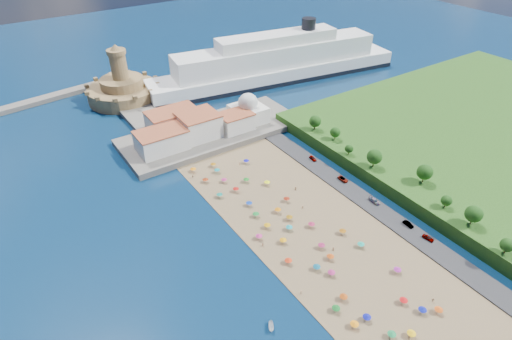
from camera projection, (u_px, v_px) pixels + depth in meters
ground at (284, 222)px, 158.65m from camera, size 700.00×700.00×0.00m
terrace at (212, 132)px, 212.64m from camera, size 90.00×36.00×3.00m
jetty at (144, 117)px, 226.75m from camera, size 18.00×70.00×2.40m
waterfront_buildings at (187, 127)px, 203.50m from camera, size 57.00×29.00×11.00m
domed_building at (248, 110)px, 216.30m from camera, size 16.00×16.00×15.00m
fortress at (123, 89)px, 244.32m from camera, size 40.00×40.00×32.40m
cruise_ship at (276, 63)px, 267.14m from camera, size 165.71×48.82×35.84m
beach_parasols at (298, 236)px, 149.54m from camera, size 30.73×115.79×2.20m
beachgoers at (288, 225)px, 155.66m from camera, size 33.59×104.17×1.87m
parked_cars at (367, 196)px, 169.98m from camera, size 2.31×66.68×1.44m
hillside_trees at (395, 166)px, 171.17m from camera, size 15.76×102.42×8.10m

